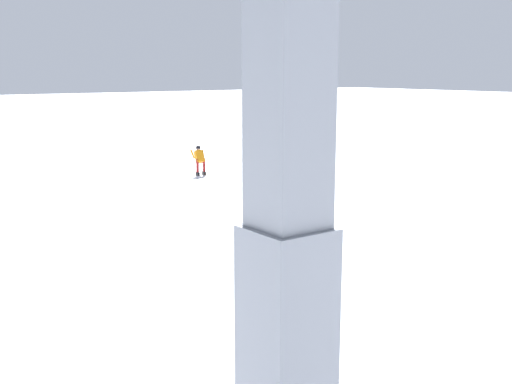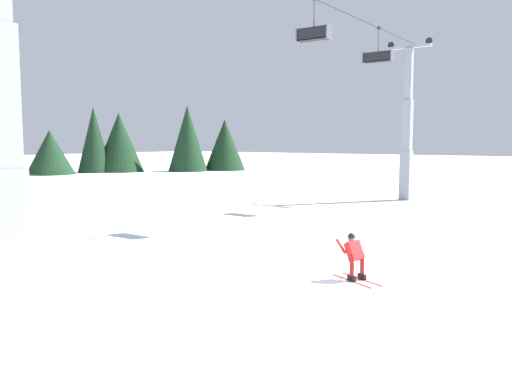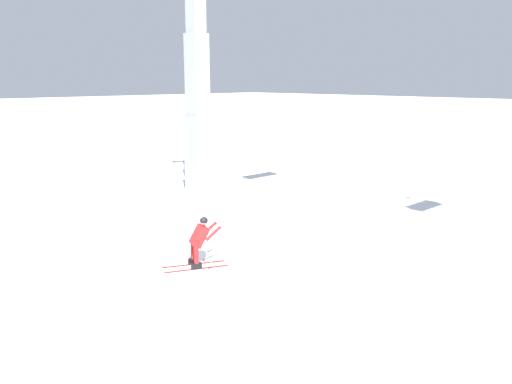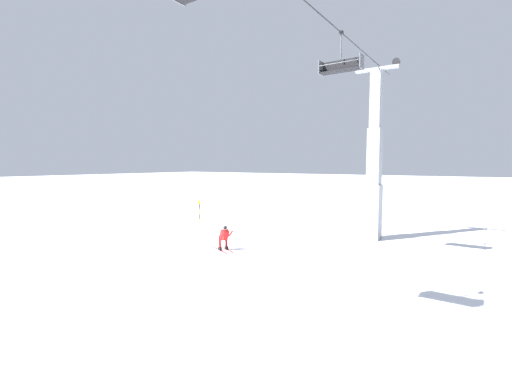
{
  "view_description": "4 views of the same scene",
  "coord_description": "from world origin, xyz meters",
  "views": [
    {
      "loc": [
        -12.76,
        11.38,
        5.22
      ],
      "look_at": [
        -0.57,
        2.51,
        2.32
      ],
      "focal_mm": 44.57,
      "sensor_mm": 36.0,
      "label": 1
    },
    {
      "loc": [
        -13.72,
        -5.35,
        4.1
      ],
      "look_at": [
        -0.64,
        3.95,
        2.49
      ],
      "focal_mm": 36.39,
      "sensor_mm": 36.0,
      "label": 2
    },
    {
      "loc": [
        11.0,
        -7.54,
        4.99
      ],
      "look_at": [
        -0.18,
        3.47,
        1.63
      ],
      "focal_mm": 37.38,
      "sensor_mm": 36.0,
      "label": 3
    },
    {
      "loc": [
        14.5,
        12.79,
        4.7
      ],
      "look_at": [
        0.8,
        3.49,
        3.34
      ],
      "focal_mm": 24.33,
      "sensor_mm": 36.0,
      "label": 4
    }
  ],
  "objects": [
    {
      "name": "skier_distant_uphill",
      "position": [
        14.61,
        -5.0,
        0.85
      ],
      "size": [
        1.78,
        0.81,
        1.61
      ],
      "color": "white",
      "rests_on": "ground_plane"
    },
    {
      "name": "lift_tower_near",
      "position": [
        -7.15,
        6.84,
        4.43
      ],
      "size": [
        0.91,
        2.61,
        10.81
      ],
      "color": "gray",
      "rests_on": "ground_plane"
    },
    {
      "name": "skier_carving_main",
      "position": [
        0.18,
        0.99,
        0.77
      ],
      "size": [
        1.21,
        1.79,
        1.48
      ],
      "color": "red",
      "rests_on": "ground_plane"
    },
    {
      "name": "ground_plane",
      "position": [
        0.0,
        0.0,
        0.0
      ],
      "size": [
        260.0,
        260.0,
        0.0
      ],
      "primitive_type": "plane",
      "color": "white"
    }
  ]
}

